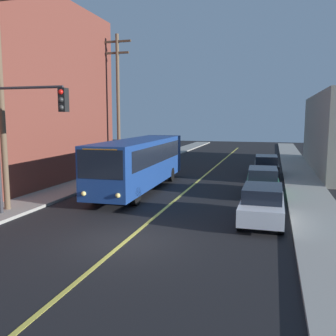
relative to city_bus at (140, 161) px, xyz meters
name	(u,v)px	position (x,y,z in m)	size (l,w,h in m)	color
ground_plane	(126,241)	(2.90, -9.52, -1.82)	(120.00, 120.00, 0.00)	black
sidewalk_left	(83,184)	(-4.35, 0.48, -1.74)	(2.50, 90.00, 0.15)	gray
sidewalk_right	(309,196)	(10.15, 0.48, -1.74)	(2.50, 90.00, 0.15)	gray
lane_stripe_center	(201,178)	(2.90, 5.48, -1.81)	(0.16, 60.00, 0.01)	#D8CC4C
city_bus	(140,161)	(0.00, 0.00, 0.00)	(2.87, 12.21, 3.20)	navy
parked_car_white	(262,204)	(7.68, -5.59, -0.98)	(1.84, 4.41, 1.62)	silver
parked_car_green	(263,181)	(7.53, 0.45, -0.98)	(1.95, 4.46, 1.62)	#196038
parked_car_black	(266,165)	(7.59, 7.91, -0.98)	(1.96, 4.46, 1.62)	black
utility_pole_near	(0,80)	(-4.29, -7.08, 4.46)	(2.40, 0.28, 11.21)	brown
utility_pole_mid	(118,97)	(-4.50, 7.04, 4.44)	(2.40, 0.28, 11.18)	brown
traffic_signal_left_corner	(25,123)	(-2.51, -7.83, 2.49)	(3.75, 0.48, 6.00)	#2D2D33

